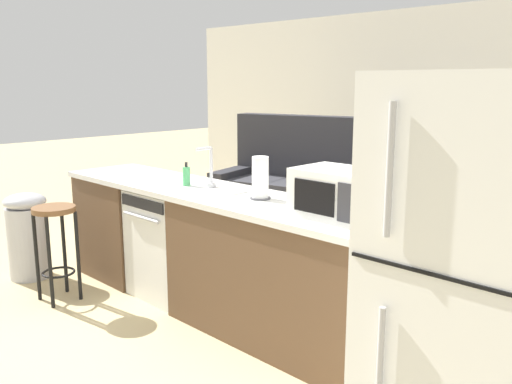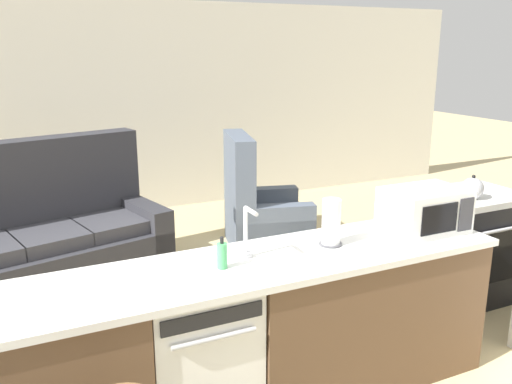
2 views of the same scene
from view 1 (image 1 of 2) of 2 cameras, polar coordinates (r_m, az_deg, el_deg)
name	(u,v)px [view 1 (image 1 of 2)]	position (r m, az deg, el deg)	size (l,w,h in m)	color
ground_plane	(197,301)	(4.28, -6.22, -11.36)	(24.00, 24.00, 0.00)	tan
wall_back	(475,111)	(7.24, 22.07, 7.86)	(10.00, 0.06, 2.60)	silver
kitchen_counter	(217,256)	(3.96, -4.13, -6.76)	(2.94, 0.66, 0.90)	brown
dishwasher	(176,242)	(4.33, -8.47, -5.26)	(0.58, 0.61, 0.84)	silver
refrigerator	(482,305)	(2.22, 22.69, -10.92)	(0.72, 0.73, 1.70)	silver
microwave	(340,194)	(3.11, 8.85, -0.16)	(0.50, 0.37, 0.28)	white
sink_faucet	(210,170)	(3.97, -4.90, 2.35)	(0.07, 0.18, 0.30)	silver
paper_towel_roll	(260,178)	(3.56, 0.46, 1.45)	(0.14, 0.14, 0.28)	#4C4C51
soap_bottle	(186,176)	(4.07, -7.33, 1.69)	(0.06, 0.06, 0.18)	#4CB266
bar_stool	(56,233)	(4.39, -20.35, -4.07)	(0.32, 0.32, 0.74)	brown
trash_bin	(28,235)	(5.04, -22.90, -4.16)	(0.35, 0.35, 0.74)	#B7B7BC
couch	(305,192)	(6.33, 5.21, -0.05)	(2.16, 1.34, 1.27)	#2D2D33
armchair	(486,230)	(5.31, 23.08, -3.72)	(0.99, 1.03, 1.20)	#515B6B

